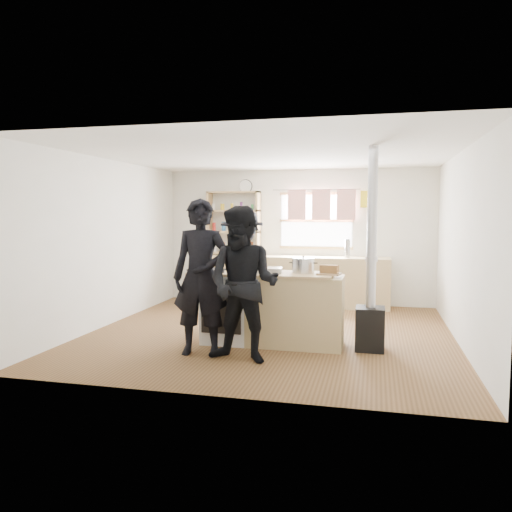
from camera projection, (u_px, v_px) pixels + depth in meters
name	position (u px, v px, depth m)	size (l,w,h in m)	color
ground	(270.00, 333.00, 7.04)	(5.00, 5.00, 0.01)	brown
back_counter	(295.00, 281.00, 9.16)	(3.40, 0.55, 0.90)	tan
shelving_unit	(234.00, 222.00, 9.46)	(1.00, 0.28, 1.20)	tan
thermos	(347.00, 249.00, 8.88)	(0.10, 0.10, 0.31)	silver
cooking_island	(272.00, 308.00, 6.44)	(1.97, 0.64, 0.93)	white
skillet_greens	(212.00, 270.00, 6.39)	(0.32, 0.32, 0.05)	black
roast_tray	(270.00, 270.00, 6.40)	(0.35, 0.32, 0.06)	silver
stockpot_stove	(247.00, 264.00, 6.66)	(0.24, 0.24, 0.19)	#B6B6B8
stockpot_counter	(303.00, 265.00, 6.38)	(0.29, 0.29, 0.22)	silver
bread_board	(329.00, 271.00, 6.18)	(0.31, 0.25, 0.12)	tan
flue_heater	(371.00, 299.00, 6.13)	(0.35, 0.35, 2.50)	black
person_near_left	(201.00, 277.00, 5.92)	(0.68, 0.45, 1.87)	black
person_near_right	(244.00, 284.00, 5.63)	(0.86, 0.67, 1.78)	black
person_far	(242.00, 268.00, 7.41)	(1.13, 0.65, 1.75)	black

